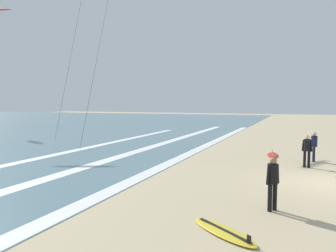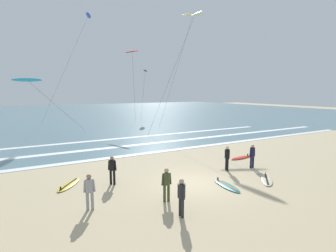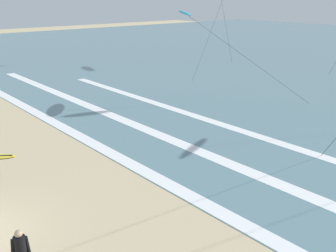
% 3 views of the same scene
% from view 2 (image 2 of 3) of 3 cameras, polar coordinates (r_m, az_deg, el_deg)
% --- Properties ---
extents(ground_plane, '(160.00, 160.00, 0.00)m').
position_cam_2_polar(ground_plane, '(14.46, 6.17, -12.71)').
color(ground_plane, tan).
extents(ocean_surface, '(140.00, 90.00, 0.01)m').
position_cam_2_polar(ocean_surface, '(63.85, -21.55, 2.69)').
color(ocean_surface, slate).
rests_on(ocean_surface, ground).
extents(wave_foam_shoreline, '(51.22, 0.70, 0.01)m').
position_cam_2_polar(wave_foam_shoreline, '(21.41, -1.77, -5.83)').
color(wave_foam_shoreline, white).
rests_on(wave_foam_shoreline, ocean_surface).
extents(wave_foam_mid_break, '(54.22, 0.78, 0.01)m').
position_cam_2_polar(wave_foam_mid_break, '(24.00, -8.40, -4.43)').
color(wave_foam_mid_break, white).
rests_on(wave_foam_mid_break, ocean_surface).
extents(wave_foam_outer_break, '(40.08, 0.69, 0.01)m').
position_cam_2_polar(wave_foam_outer_break, '(27.66, -11.67, -2.88)').
color(wave_foam_outer_break, white).
rests_on(wave_foam_outer_break, ocean_surface).
extents(surfer_foreground_main, '(0.45, 0.39, 1.60)m').
position_cam_2_polar(surfer_foreground_main, '(14.14, -12.62, -9.24)').
color(surfer_foreground_main, black).
rests_on(surfer_foreground_main, ground).
extents(surfer_left_far, '(0.32, 0.51, 1.60)m').
position_cam_2_polar(surfer_left_far, '(10.46, 3.09, -15.27)').
color(surfer_left_far, '#232328').
rests_on(surfer_left_far, ground).
extents(surfer_background_far, '(0.51, 0.32, 1.60)m').
position_cam_2_polar(surfer_background_far, '(17.61, 18.70, -6.08)').
color(surfer_background_far, '#141938').
rests_on(surfer_background_far, ground).
extents(surfer_mid_group, '(0.51, 0.32, 1.60)m').
position_cam_2_polar(surfer_mid_group, '(11.47, -17.51, -13.48)').
color(surfer_mid_group, gray).
rests_on(surfer_mid_group, ground).
extents(surfer_left_near, '(0.51, 0.32, 1.60)m').
position_cam_2_polar(surfer_left_near, '(11.76, -0.34, -12.58)').
color(surfer_left_near, '#384223').
rests_on(surfer_left_near, ground).
extents(surfer_right_near, '(0.32, 0.51, 1.60)m').
position_cam_2_polar(surfer_right_near, '(16.62, 13.35, -6.69)').
color(surfer_right_near, black).
rests_on(surfer_right_near, ground).
extents(surfboard_foreground_flat, '(0.79, 2.15, 0.25)m').
position_cam_2_polar(surfboard_foreground_flat, '(14.17, 13.24, -13.10)').
color(surfboard_foreground_flat, teal).
rests_on(surfboard_foreground_flat, ground).
extents(surfboard_right_spare, '(1.91, 1.90, 0.25)m').
position_cam_2_polar(surfboard_right_spare, '(15.73, 21.59, -11.33)').
color(surfboard_right_spare, beige).
rests_on(surfboard_right_spare, ground).
extents(surfboard_left_pile, '(1.70, 2.06, 0.25)m').
position_cam_2_polar(surfboard_left_pile, '(14.95, -21.71, -12.34)').
color(surfboard_left_pile, yellow).
rests_on(surfboard_left_pile, ground).
extents(surfboard_near_water, '(2.14, 0.78, 0.25)m').
position_cam_2_polar(surfboard_near_water, '(20.12, 16.27, -6.94)').
color(surfboard_near_water, red).
rests_on(surfboard_near_water, ground).
extents(kite_yellow_low_near, '(7.99, 2.03, 17.02)m').
position_cam_2_polar(kite_yellow_low_near, '(41.95, 5.65, 23.80)').
color(kite_yellow_low_near, yellow).
rests_on(kite_yellow_low_near, ground).
extents(kite_blue_high_left, '(8.63, 3.98, 17.67)m').
position_cam_2_polar(kite_blue_high_left, '(46.37, -17.79, 22.73)').
color(kite_blue_high_left, blue).
rests_on(kite_blue_high_left, ground).
extents(kite_black_mid_center, '(2.08, 3.22, 9.20)m').
position_cam_2_polar(kite_black_mid_center, '(47.67, -5.21, 12.43)').
color(kite_black_mid_center, black).
rests_on(kite_black_mid_center, ground).
extents(kite_red_far_left, '(2.85, 5.72, 11.34)m').
position_cam_2_polar(kite_red_far_left, '(39.73, -8.16, 16.40)').
color(kite_red_far_left, red).
rests_on(kite_red_far_left, ground).
extents(kite_cyan_far_right, '(7.81, 7.68, 6.43)m').
position_cam_2_polar(kite_cyan_far_right, '(28.01, -29.47, 9.08)').
color(kite_cyan_far_right, '#23A8C6').
rests_on(kite_cyan_far_right, ground).
extents(kite_white_distant_high, '(8.25, 3.58, 15.23)m').
position_cam_2_polar(kite_white_distant_high, '(35.43, 6.15, 23.86)').
color(kite_white_distant_high, white).
rests_on(kite_white_distant_high, ground).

